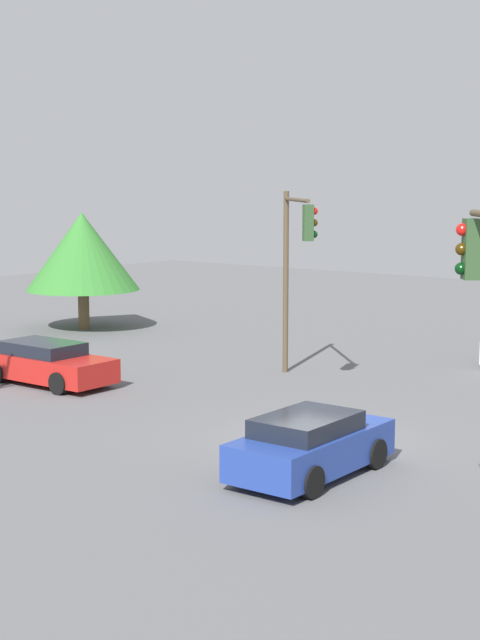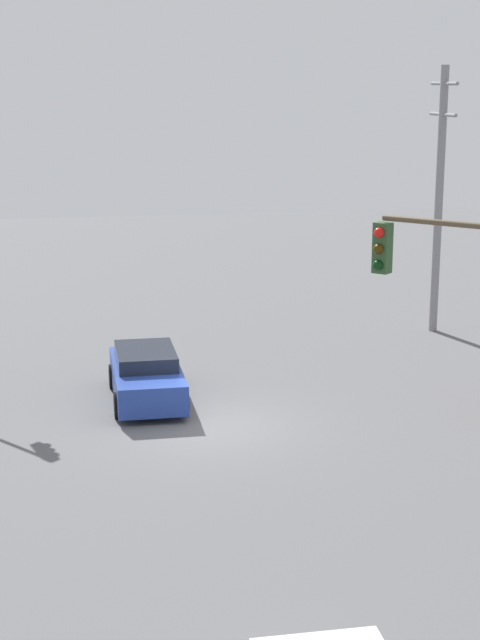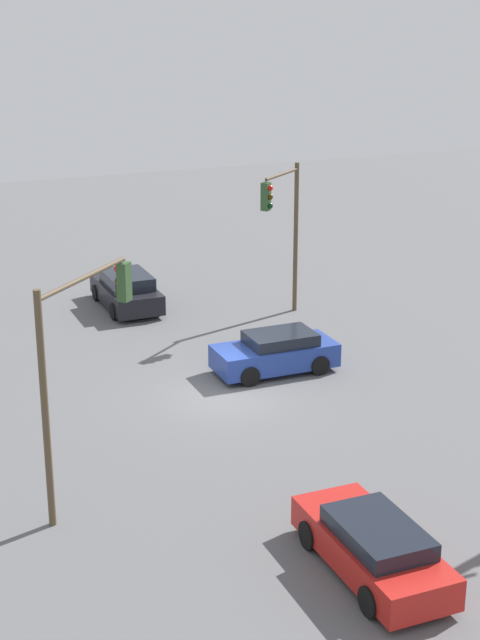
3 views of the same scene
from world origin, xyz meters
The scene contains 6 objects.
ground_plane centered at (0.00, 0.00, 0.00)m, with size 80.00×80.00×0.00m, color #5B5B5E.
sedan_red centered at (0.81, 10.69, 0.66)m, with size 1.93×4.61×1.34m.
sedan_blue centered at (-2.33, -1.30, 0.69)m, with size 4.19×1.92×1.39m.
sedan_dark centered at (0.33, -10.18, 0.72)m, with size 2.05×4.44×1.50m.
traffic_signal_main centered at (5.83, 4.67, 4.16)m, with size 3.13×3.04×6.04m.
traffic_signal_cross centered at (-5.05, -6.48, 4.10)m, with size 2.38×1.98×6.07m.
Camera 3 is at (10.97, 27.15, 12.49)m, focal length 55.00 mm.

